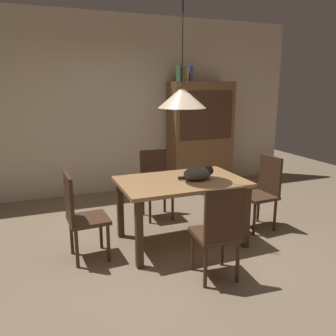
% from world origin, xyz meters
% --- Properties ---
extents(ground, '(10.00, 10.00, 0.00)m').
position_xyz_m(ground, '(0.00, 0.00, 0.00)').
color(ground, '#847056').
extents(back_wall, '(6.40, 0.10, 2.90)m').
position_xyz_m(back_wall, '(0.00, 2.65, 1.45)').
color(back_wall, beige).
rests_on(back_wall, ground).
extents(dining_table, '(1.40, 0.90, 0.75)m').
position_xyz_m(dining_table, '(0.14, 0.37, 0.65)').
color(dining_table, '#A87A4C').
rests_on(dining_table, ground).
extents(chair_right_side, '(0.42, 0.42, 0.93)m').
position_xyz_m(chair_right_side, '(1.26, 0.38, 0.51)').
color(chair_right_side, '#472D1E').
rests_on(chair_right_side, ground).
extents(chair_far_back, '(0.41, 0.41, 0.93)m').
position_xyz_m(chair_far_back, '(0.14, 1.25, 0.51)').
color(chair_far_back, '#472D1E').
rests_on(chair_far_back, ground).
extents(chair_near_front, '(0.43, 0.43, 0.93)m').
position_xyz_m(chair_near_front, '(0.13, -0.51, 0.51)').
color(chair_near_front, '#472D1E').
rests_on(chair_near_front, ground).
extents(chair_left_side, '(0.42, 0.42, 0.93)m').
position_xyz_m(chair_left_side, '(-0.99, 0.37, 0.51)').
color(chair_left_side, '#472D1E').
rests_on(chair_left_side, ground).
extents(cat_sleeping, '(0.39, 0.24, 0.16)m').
position_xyz_m(cat_sleeping, '(0.32, 0.31, 0.83)').
color(cat_sleeping, '#4C4742').
rests_on(cat_sleeping, dining_table).
extents(pendant_lamp, '(0.52, 0.52, 1.30)m').
position_xyz_m(pendant_lamp, '(0.14, 0.37, 1.66)').
color(pendant_lamp, beige).
extents(hutch_bookcase, '(1.12, 0.45, 1.85)m').
position_xyz_m(hutch_bookcase, '(1.35, 2.32, 0.89)').
color(hutch_bookcase, brown).
rests_on(hutch_bookcase, ground).
extents(book_green_slim, '(0.03, 0.20, 0.26)m').
position_xyz_m(book_green_slim, '(0.92, 2.32, 1.98)').
color(book_green_slim, '#427A4C').
rests_on(book_green_slim, hutch_bookcase).
extents(book_brown_thick, '(0.06, 0.24, 0.22)m').
position_xyz_m(book_brown_thick, '(0.98, 2.32, 1.96)').
color(book_brown_thick, brown).
rests_on(book_brown_thick, hutch_bookcase).
extents(book_yellow_short, '(0.04, 0.20, 0.18)m').
position_xyz_m(book_yellow_short, '(1.05, 2.32, 1.94)').
color(book_yellow_short, gold).
rests_on(book_yellow_short, hutch_bookcase).
extents(book_blue_wide, '(0.06, 0.24, 0.24)m').
position_xyz_m(book_blue_wide, '(1.11, 2.32, 1.97)').
color(book_blue_wide, '#384C93').
rests_on(book_blue_wide, hutch_bookcase).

